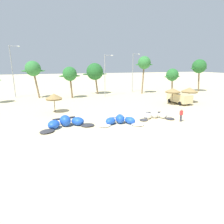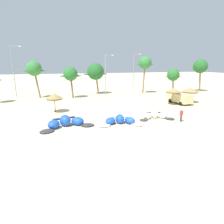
# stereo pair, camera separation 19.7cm
# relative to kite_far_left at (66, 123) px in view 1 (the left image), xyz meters

# --- Properties ---
(ground_plane) EXTENTS (260.00, 260.00, 0.00)m
(ground_plane) POSITION_rel_kite_far_left_xyz_m (8.64, -0.90, -0.50)
(ground_plane) COLOR beige
(kite_far_left) EXTENTS (6.40, 3.42, 1.30)m
(kite_far_left) POSITION_rel_kite_far_left_xyz_m (0.00, 0.00, 0.00)
(kite_far_left) COLOR #333338
(kite_far_left) RESTS_ON ground
(kite_left) EXTENTS (5.50, 3.21, 1.11)m
(kite_left) POSITION_rel_kite_far_left_xyz_m (6.34, -1.02, -0.07)
(kite_left) COLOR white
(kite_left) RESTS_ON ground
(kite_left_of_center) EXTENTS (4.92, 2.70, 1.10)m
(kite_left_of_center) POSITION_rel_kite_far_left_xyz_m (11.59, -0.32, -0.08)
(kite_left_of_center) COLOR #333338
(kite_left_of_center) RESTS_ON ground
(beach_umbrella_near_van) EXTENTS (2.46, 2.46, 2.86)m
(beach_umbrella_near_van) POSITION_rel_kite_far_left_xyz_m (-0.98, 7.35, 1.91)
(beach_umbrella_near_van) COLOR brown
(beach_umbrella_near_van) RESTS_ON ground
(beach_umbrella_middle) EXTENTS (2.65, 2.65, 2.94)m
(beach_umbrella_middle) POSITION_rel_kite_far_left_xyz_m (19.15, 6.41, 2.06)
(beach_umbrella_middle) COLOR brown
(beach_umbrella_middle) RESTS_ON ground
(beach_umbrella_near_palms) EXTENTS (3.04, 3.04, 2.82)m
(beach_umbrella_near_palms) POSITION_rel_kite_far_left_xyz_m (23.47, 7.19, 1.86)
(beach_umbrella_near_palms) COLOR brown
(beach_umbrella_near_palms) RESTS_ON ground
(parked_van) EXTENTS (2.31, 4.87, 1.84)m
(parked_van) POSITION_rel_kite_far_left_xyz_m (21.01, 6.97, 0.59)
(parked_van) COLOR beige
(parked_van) RESTS_ON ground
(person_near_kites) EXTENTS (0.36, 0.24, 1.62)m
(person_near_kites) POSITION_rel_kite_far_left_xyz_m (13.96, -2.56, 0.32)
(person_near_kites) COLOR #383842
(person_near_kites) RESTS_ON ground
(palm_left) EXTENTS (4.67, 3.11, 7.76)m
(palm_left) POSITION_rel_kite_far_left_xyz_m (-4.40, 21.26, 5.62)
(palm_left) COLOR #7F6647
(palm_left) RESTS_ON ground
(palm_left_of_gap) EXTENTS (4.41, 2.94, 6.59)m
(palm_left_of_gap) POSITION_rel_kite_far_left_xyz_m (2.75, 18.97, 4.54)
(palm_left_of_gap) COLOR brown
(palm_left_of_gap) RESTS_ON ground
(palm_center_left) EXTENTS (5.95, 3.96, 7.35)m
(palm_center_left) POSITION_rel_kite_far_left_xyz_m (9.05, 22.89, 4.83)
(palm_center_left) COLOR brown
(palm_center_left) RESTS_ON ground
(palm_center_right) EXTENTS (4.57, 3.05, 8.97)m
(palm_center_right) POSITION_rel_kite_far_left_xyz_m (20.58, 20.03, 6.81)
(palm_center_right) COLOR #7F6647
(palm_center_right) RESTS_ON ground
(palm_right_of_gap) EXTENTS (4.48, 2.99, 6.08)m
(palm_right_of_gap) POSITION_rel_kite_far_left_xyz_m (27.07, 17.65, 4.02)
(palm_right_of_gap) COLOR #7F6647
(palm_right_of_gap) RESTS_ON ground
(palm_right) EXTENTS (5.32, 3.54, 8.33)m
(palm_right) POSITION_rel_kite_far_left_xyz_m (35.74, 18.49, 5.99)
(palm_right) COLOR brown
(palm_right) RESTS_ON ground
(lamppost_west) EXTENTS (2.16, 0.24, 10.87)m
(lamppost_west) POSITION_rel_kite_far_left_xyz_m (-8.55, 23.95, 5.53)
(lamppost_west) COLOR gray
(lamppost_west) RESTS_ON ground
(lamppost_west_center) EXTENTS (2.03, 0.24, 9.09)m
(lamppost_west_center) POSITION_rel_kite_far_left_xyz_m (10.49, 18.89, 4.61)
(lamppost_west_center) COLOR gray
(lamppost_west_center) RESTS_ON ground
(lamppost_east_center) EXTENTS (2.02, 0.24, 9.71)m
(lamppost_east_center) POSITION_rel_kite_far_left_xyz_m (19.21, 23.17, 4.93)
(lamppost_east_center) COLOR gray
(lamppost_east_center) RESTS_ON ground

